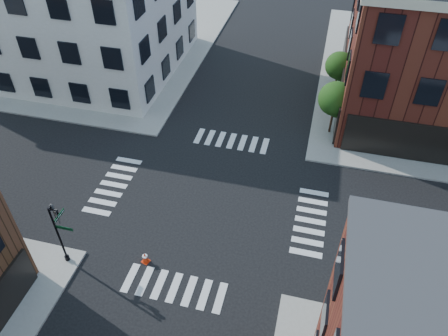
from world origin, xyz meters
name	(u,v)px	position (x,y,z in m)	size (l,w,h in m)	color
ground	(208,202)	(0.00, 0.00, 0.00)	(120.00, 120.00, 0.00)	black
sidewalk_nw	(79,38)	(-21.00, 21.00, 0.07)	(30.00, 30.00, 0.15)	gray
building_nw	(60,8)	(-19.00, 16.00, 5.50)	(22.00, 16.00, 11.00)	silver
tree_near	(336,101)	(7.56, 9.98, 3.16)	(2.69, 2.69, 4.49)	black
tree_far	(340,67)	(7.56, 15.98, 2.87)	(2.43, 2.43, 4.07)	black
signal_pole	(59,228)	(-6.72, -6.68, 2.86)	(1.29, 1.24, 4.60)	black
box_truck	(439,290)	(13.87, -4.95, 1.98)	(8.61, 3.35, 3.81)	white
traffic_cone	(145,258)	(-2.26, -5.70, 0.39)	(0.55, 0.55, 0.80)	red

